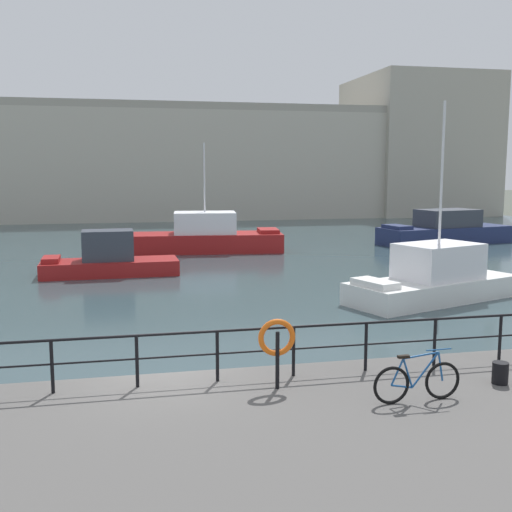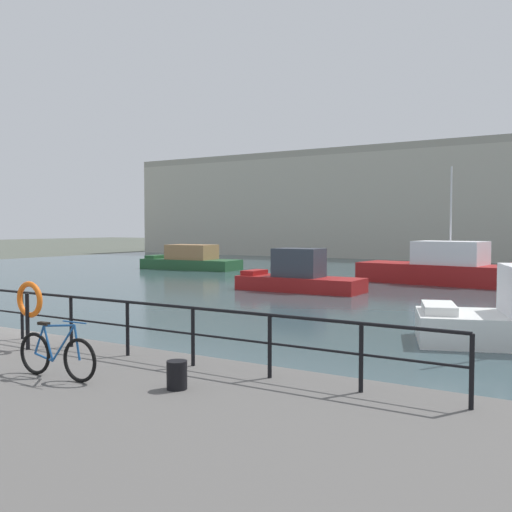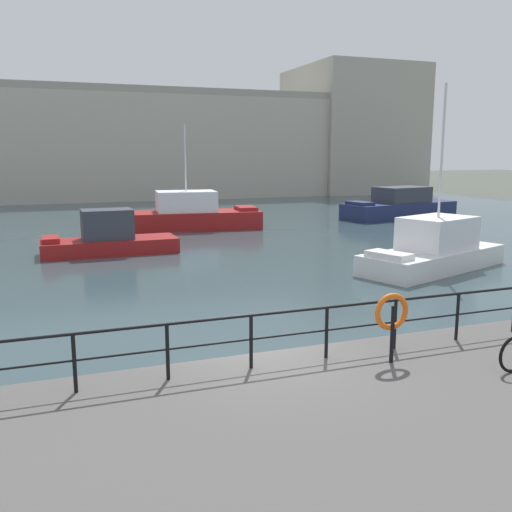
{
  "view_description": "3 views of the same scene",
  "coord_description": "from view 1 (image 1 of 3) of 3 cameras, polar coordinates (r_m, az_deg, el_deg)",
  "views": [
    {
      "loc": [
        -0.76,
        -12.82,
        5.05
      ],
      "look_at": [
        3.38,
        6.34,
        2.28
      ],
      "focal_mm": 43.45,
      "sensor_mm": 36.0,
      "label": 1
    },
    {
      "loc": [
        12.44,
        -9.11,
        3.25
      ],
      "look_at": [
        3.72,
        4.83,
        2.43
      ],
      "focal_mm": 41.54,
      "sensor_mm": 36.0,
      "label": 2
    },
    {
      "loc": [
        -4.01,
        -10.37,
        4.82
      ],
      "look_at": [
        2.39,
        7.02,
        1.4
      ],
      "focal_mm": 39.33,
      "sensor_mm": 36.0,
      "label": 3
    }
  ],
  "objects": [
    {
      "name": "moored_harbor_tender",
      "position": [
        43.88,
        17.0,
        2.26
      ],
      "size": [
        9.69,
        4.55,
        2.32
      ],
      "rotation": [
        0.0,
        0.0,
        3.33
      ],
      "color": "navy",
      "rests_on": "water_basin"
    },
    {
      "name": "moored_white_yacht",
      "position": [
        38.02,
        -4.9,
        1.76
      ],
      "size": [
        10.11,
        3.92,
        6.59
      ],
      "rotation": [
        0.0,
        0.0,
        -0.11
      ],
      "color": "maroon",
      "rests_on": "water_basin"
    },
    {
      "name": "life_ring_stand",
      "position": [
        12.27,
        1.93,
        -7.73
      ],
      "size": [
        0.75,
        0.16,
        1.4
      ],
      "color": "black",
      "rests_on": "quay_promenade"
    },
    {
      "name": "parked_bicycle",
      "position": [
        12.11,
        14.61,
        -11.11
      ],
      "size": [
        1.77,
        0.13,
        0.98
      ],
      "rotation": [
        0.0,
        0.0,
        0.04
      ],
      "color": "black",
      "rests_on": "quay_promenade"
    },
    {
      "name": "water_basin",
      "position": [
        43.33,
        -11.12,
        1.2
      ],
      "size": [
        80.0,
        60.0,
        0.01
      ],
      "primitive_type": "cube",
      "color": "#33474C",
      "rests_on": "ground_plane"
    },
    {
      "name": "ground_plane",
      "position": [
        13.8,
        -8.42,
        -13.5
      ],
      "size": [
        240.0,
        240.0,
        0.0
      ],
      "primitive_type": "plane",
      "color": "#4C5147"
    },
    {
      "name": "quay_railing",
      "position": [
        12.63,
        -7.24,
        -8.46
      ],
      "size": [
        21.0,
        0.07,
        1.08
      ],
      "color": "black",
      "rests_on": "quay_promenade"
    },
    {
      "name": "moored_small_launch",
      "position": [
        24.81,
        16.09,
        -2.03
      ],
      "size": [
        7.61,
        4.79,
        7.55
      ],
      "rotation": [
        0.0,
        0.0,
        3.49
      ],
      "color": "white",
      "rests_on": "water_basin"
    },
    {
      "name": "harbor_building",
      "position": [
        66.5,
        -5.75,
        8.65
      ],
      "size": [
        77.67,
        14.9,
        15.14
      ],
      "color": "#B2AD9E",
      "rests_on": "ground_plane"
    },
    {
      "name": "moored_cabin_cruiser",
      "position": [
        30.36,
        -13.43,
        -0.34
      ],
      "size": [
        6.43,
        2.39,
        2.15
      ],
      "rotation": [
        0.0,
        0.0,
        3.16
      ],
      "color": "maroon",
      "rests_on": "water_basin"
    },
    {
      "name": "mooring_bollard",
      "position": [
        13.65,
        21.56,
        -9.98
      ],
      "size": [
        0.32,
        0.32,
        0.44
      ],
      "primitive_type": "cylinder",
      "color": "black",
      "rests_on": "quay_promenade"
    }
  ]
}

